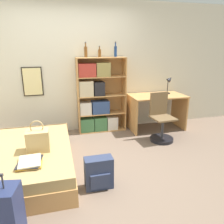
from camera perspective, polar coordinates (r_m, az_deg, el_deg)
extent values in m
plane|color=#756051|center=(3.43, -7.79, -13.57)|extent=(14.00, 14.00, 0.00)
cube|color=beige|center=(4.52, -10.91, 11.11)|extent=(10.00, 0.06, 2.60)
cube|color=black|center=(4.52, -20.02, 7.47)|extent=(0.37, 0.02, 0.56)
cube|color=beige|center=(4.51, -20.04, 7.45)|extent=(0.33, 0.01, 0.52)
cube|color=tan|center=(3.39, -20.36, -12.72)|extent=(1.14, 1.80, 0.24)
cube|color=tan|center=(3.30, -20.69, -9.86)|extent=(1.11, 1.77, 0.14)
cube|color=tan|center=(4.15, -19.40, -5.96)|extent=(1.14, 0.04, 0.38)
cube|color=tan|center=(3.10, -18.76, -7.07)|extent=(0.29, 0.22, 0.29)
torus|color=tan|center=(3.03, -19.10, -3.70)|extent=(0.18, 0.02, 0.18)
cube|color=beige|center=(2.86, -20.41, -12.46)|extent=(0.29, 0.33, 0.01)
cube|color=gold|center=(2.86, -20.56, -12.19)|extent=(0.29, 0.35, 0.01)
cube|color=#232328|center=(2.84, -20.75, -12.08)|extent=(0.31, 0.36, 0.01)
cube|color=beige|center=(2.84, -20.70, -11.88)|extent=(0.27, 0.34, 0.02)
cylinder|color=#2D2D33|center=(1.99, -26.66, -15.98)|extent=(0.01, 0.01, 0.12)
cube|color=tan|center=(4.42, -8.85, 3.99)|extent=(0.02, 0.30, 1.52)
cube|color=tan|center=(4.61, 3.14, 4.70)|extent=(0.02, 0.30, 1.52)
cube|color=tan|center=(4.63, -3.10, 4.75)|extent=(0.98, 0.01, 1.52)
cube|color=tan|center=(4.71, -2.60, -4.59)|extent=(0.94, 0.30, 0.02)
cube|color=tan|center=(4.59, -2.67, -0.27)|extent=(0.94, 0.30, 0.02)
cube|color=tan|center=(4.49, -2.73, 4.38)|extent=(0.94, 0.30, 0.02)
cube|color=tan|center=(4.42, -2.80, 9.20)|extent=(0.94, 0.30, 0.02)
cube|color=tan|center=(4.39, -2.87, 14.01)|extent=(0.94, 0.30, 0.02)
cube|color=#427A4C|center=(4.59, -6.56, -3.27)|extent=(0.27, 0.22, 0.28)
cube|color=#427A4C|center=(4.64, -3.12, -2.96)|extent=(0.26, 0.22, 0.28)
cube|color=silver|center=(4.69, -0.04, -2.75)|extent=(0.22, 0.22, 0.28)
cube|color=silver|center=(4.48, -7.00, 1.02)|extent=(0.23, 0.22, 0.25)
cube|color=#334C84|center=(4.53, -3.07, 1.34)|extent=(0.35, 0.22, 0.26)
cube|color=beige|center=(4.39, -6.86, 6.13)|extent=(0.28, 0.22, 0.30)
cube|color=#232328|center=(4.44, -3.45, 6.15)|extent=(0.21, 0.22, 0.28)
cube|color=#B2382D|center=(4.34, -6.62, 10.80)|extent=(0.34, 0.22, 0.26)
cube|color=#99894C|center=(4.40, -2.44, 11.05)|extent=(0.27, 0.22, 0.27)
cylinder|color=brown|center=(4.36, -6.88, 15.31)|extent=(0.06, 0.06, 0.20)
cylinder|color=brown|center=(4.36, -6.94, 17.01)|extent=(0.02, 0.02, 0.06)
cylinder|color=#232328|center=(4.36, -6.96, 17.57)|extent=(0.03, 0.03, 0.02)
cylinder|color=brown|center=(4.42, -3.26, 15.09)|extent=(0.06, 0.06, 0.15)
cylinder|color=brown|center=(4.42, -3.29, 16.33)|extent=(0.02, 0.02, 0.05)
cylinder|color=#232328|center=(4.42, -3.29, 16.74)|extent=(0.03, 0.03, 0.02)
cylinder|color=navy|center=(4.48, 0.92, 15.49)|extent=(0.06, 0.06, 0.20)
cylinder|color=navy|center=(4.48, 0.92, 17.19)|extent=(0.02, 0.02, 0.06)
cylinder|color=#232328|center=(4.48, 0.93, 17.75)|extent=(0.03, 0.03, 0.02)
cube|color=tan|center=(4.70, 11.71, 4.19)|extent=(1.15, 0.67, 0.02)
cube|color=tan|center=(4.58, 5.18, -0.65)|extent=(0.03, 0.63, 0.72)
cube|color=tan|center=(5.05, 17.13, 0.33)|extent=(0.03, 0.63, 0.72)
cylinder|color=black|center=(4.91, 14.20, 4.81)|extent=(0.13, 0.13, 0.02)
cylinder|color=black|center=(4.88, 14.32, 6.46)|extent=(0.02, 0.02, 0.27)
cone|color=black|center=(4.87, 14.86, 8.32)|extent=(0.15, 0.11, 0.15)
cylinder|color=black|center=(4.29, 12.81, -6.91)|extent=(0.44, 0.44, 0.06)
cylinder|color=#333338|center=(4.22, 12.98, -4.55)|extent=(0.05, 0.05, 0.44)
cube|color=brown|center=(4.14, 13.19, -1.53)|extent=(0.43, 0.43, 0.03)
cube|color=brown|center=(4.23, 12.10, 2.19)|extent=(0.36, 0.07, 0.43)
cube|color=#2D3856|center=(2.85, -3.47, -15.55)|extent=(0.35, 0.17, 0.41)
cube|color=#2D3856|center=(2.80, -3.03, -17.70)|extent=(0.25, 0.03, 0.19)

